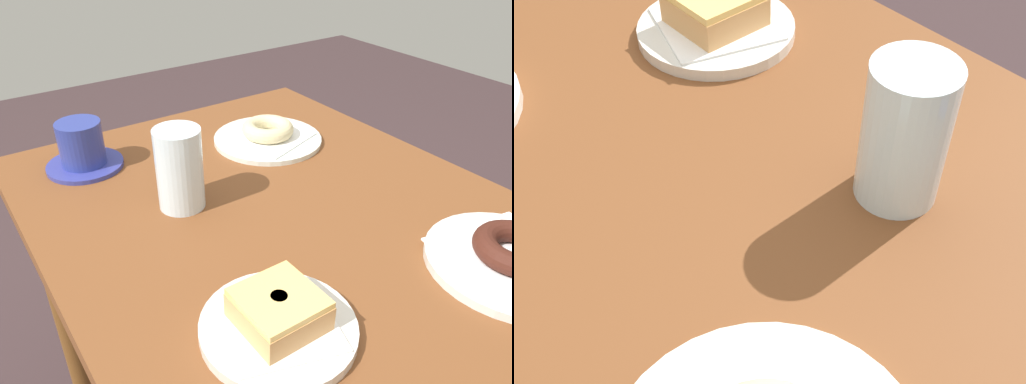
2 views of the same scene
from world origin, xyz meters
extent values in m
cube|color=brown|center=(0.00, 0.00, 0.71)|extent=(1.03, 0.75, 0.04)
cylinder|color=brown|center=(0.45, -0.31, 0.34)|extent=(0.06, 0.06, 0.69)
cylinder|color=brown|center=(0.45, 0.31, 0.34)|extent=(0.06, 0.06, 0.69)
cylinder|color=silver|center=(0.27, -0.14, 0.73)|extent=(0.23, 0.23, 0.01)
cube|color=white|center=(0.27, -0.14, 0.74)|extent=(0.19, 0.19, 0.00)
torus|color=beige|center=(0.27, -0.14, 0.75)|extent=(0.11, 0.11, 0.03)
cylinder|color=silver|center=(-0.27, -0.18, 0.73)|extent=(0.24, 0.24, 0.01)
cylinder|color=silver|center=(-0.18, 0.17, 0.73)|extent=(0.19, 0.19, 0.01)
cube|color=white|center=(-0.18, 0.17, 0.74)|extent=(0.17, 0.17, 0.00)
cube|color=tan|center=(-0.18, 0.17, 0.76)|extent=(0.09, 0.09, 0.03)
cube|color=#F6CB6E|center=(-0.18, 0.17, 0.78)|extent=(0.09, 0.09, 0.01)
cylinder|color=tan|center=(-0.18, 0.17, 0.78)|extent=(0.02, 0.02, 0.00)
cylinder|color=silver|center=(0.14, 0.13, 0.79)|extent=(0.08, 0.08, 0.14)
cylinder|color=#33388F|center=(0.37, 0.22, 0.73)|extent=(0.14, 0.14, 0.01)
cylinder|color=navy|center=(0.37, 0.22, 0.78)|extent=(0.08, 0.08, 0.08)
cylinder|color=black|center=(0.37, 0.22, 0.81)|extent=(0.07, 0.07, 0.00)
camera|label=1|loc=(-0.51, 0.43, 1.18)|focal=34.91mm
camera|label=2|loc=(0.39, -0.24, 1.17)|focal=46.00mm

